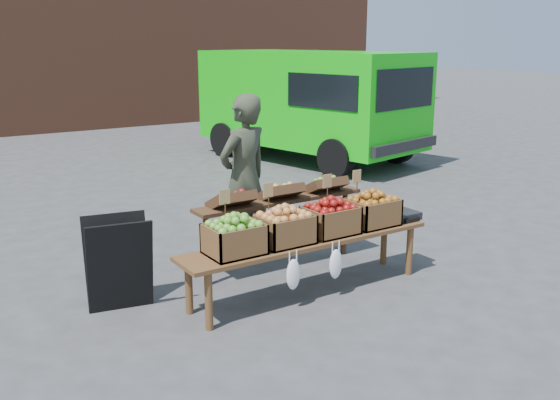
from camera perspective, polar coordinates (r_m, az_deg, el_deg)
ground at (r=5.79m, az=1.83°, el=-10.70°), size 80.00×80.00×0.00m
delivery_van at (r=13.02m, az=2.66°, el=8.54°), size 3.25×5.32×2.22m
vendor at (r=7.06m, az=-3.31°, el=2.04°), size 0.78×0.62×1.89m
chalkboard_sign at (r=6.00m, az=-14.54°, el=-5.62°), size 0.64×0.43×0.90m
back_table at (r=6.79m, az=0.03°, el=-2.13°), size 2.10×0.44×1.04m
display_bench at (r=6.22m, az=2.55°, el=-6.01°), size 2.70×0.56×0.57m
crate_golden_apples at (r=5.66m, az=-4.20°, el=-3.59°), size 0.50×0.40×0.28m
crate_russet_pears at (r=5.94m, az=0.44°, el=-2.69°), size 0.50×0.40×0.28m
crate_red_apples at (r=6.25m, az=4.64°, el=-1.86°), size 0.50×0.40×0.28m
crate_green_apples at (r=6.59m, az=8.41°, el=-1.10°), size 0.50×0.40×0.28m
weighing_scale at (r=6.90m, az=11.03°, el=-1.37°), size 0.34×0.30×0.08m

